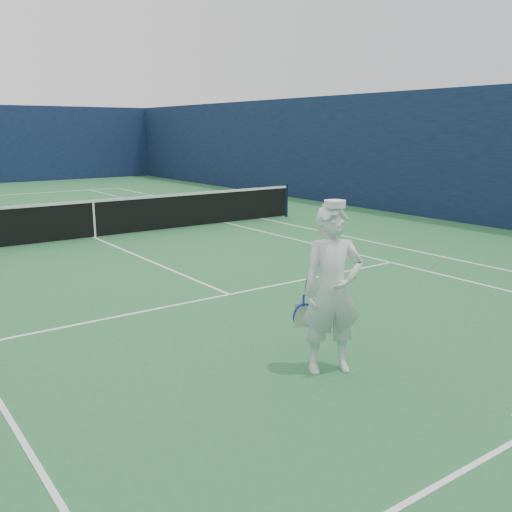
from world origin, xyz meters
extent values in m
plane|color=#276837|center=(0.00, 0.00, 0.00)|extent=(80.00, 80.00, 0.00)
cube|color=white|center=(5.49, 0.00, 0.00)|extent=(0.06, 23.83, 0.01)
cube|color=white|center=(4.12, 0.00, 0.00)|extent=(0.06, 23.77, 0.01)
cube|color=white|center=(0.00, 6.40, 0.00)|extent=(8.23, 0.06, 0.01)
cube|color=white|center=(0.00, -6.40, 0.00)|extent=(8.23, 0.06, 0.01)
cube|color=white|center=(0.00, 0.00, 0.00)|extent=(0.06, 12.80, 0.01)
cube|color=#0F1A37|center=(10.00, 0.00, 2.00)|extent=(0.12, 36.12, 4.00)
cylinder|color=#141E4C|center=(6.40, 0.00, 0.54)|extent=(0.09, 0.09, 1.07)
cube|color=black|center=(0.00, 0.00, 0.50)|extent=(12.79, 0.02, 0.92)
cube|color=white|center=(0.00, 0.00, 0.97)|extent=(12.79, 0.04, 0.07)
cube|color=white|center=(0.00, 0.00, 0.47)|extent=(0.05, 0.03, 0.94)
imported|color=white|center=(-0.74, -9.72, 0.98)|extent=(0.84, 0.72, 1.96)
cylinder|color=white|center=(-0.74, -9.72, 1.98)|extent=(0.24, 0.24, 0.08)
cube|color=white|center=(-0.69, -9.60, 1.95)|extent=(0.21, 0.16, 0.02)
cylinder|color=navy|center=(-0.97, -9.53, 1.02)|extent=(0.07, 0.10, 0.22)
cube|color=#1E28A6|center=(-0.97, -9.48, 0.84)|extent=(0.03, 0.03, 0.14)
torus|color=#1E28A6|center=(-0.92, -9.43, 0.63)|extent=(0.31, 0.21, 0.29)
cube|color=beige|center=(-0.92, -9.43, 0.63)|extent=(0.20, 0.09, 0.30)
sphere|color=#B0CF17|center=(-0.46, -9.73, 1.08)|extent=(0.07, 0.07, 0.07)
sphere|color=#B0CF17|center=(-0.42, -9.73, 1.11)|extent=(0.07, 0.07, 0.07)
camera|label=1|loc=(-5.14, -14.32, 2.79)|focal=40.00mm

